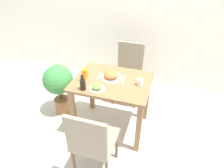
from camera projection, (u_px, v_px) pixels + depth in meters
name	position (u px, v px, depth m)	size (l,w,h in m)	color
ground_plane	(112.00, 126.00, 2.82)	(16.00, 16.00, 0.00)	beige
wall_back	(137.00, 8.00, 3.09)	(8.00, 0.05, 2.60)	white
dining_table	(112.00, 90.00, 2.46)	(0.92, 0.69, 0.77)	olive
chair_near	(92.00, 141.00, 1.95)	(0.42, 0.42, 0.92)	gray
chair_far	(129.00, 69.00, 3.09)	(0.42, 0.42, 0.92)	gray
food_plate	(111.00, 75.00, 2.41)	(0.26, 0.26, 0.09)	white
side_plate	(97.00, 87.00, 2.22)	(0.18, 0.18, 0.06)	white
drink_cup	(140.00, 82.00, 2.29)	(0.08, 0.08, 0.08)	white
juice_glass	(85.00, 73.00, 2.42)	(0.07, 0.07, 0.11)	orange
sauce_bottle	(83.00, 84.00, 2.20)	(0.06, 0.06, 0.19)	black
fork_utensil	(99.00, 76.00, 2.47)	(0.02, 0.18, 0.00)	silver
spoon_utensil	(124.00, 80.00, 2.39)	(0.03, 0.18, 0.00)	silver
potted_plant_left	(59.00, 83.00, 2.78)	(0.42, 0.42, 0.78)	brown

